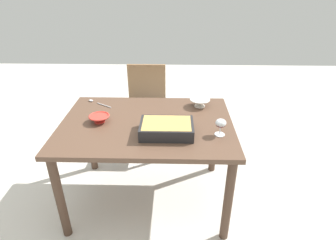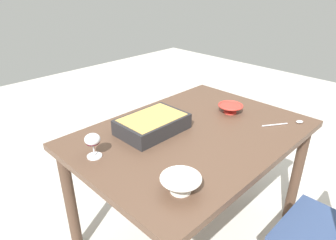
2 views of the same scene
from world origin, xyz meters
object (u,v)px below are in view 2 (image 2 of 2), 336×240
at_px(mixing_bowl, 181,183).
at_px(serving_spoon, 291,123).
at_px(dining_table, 193,147).
at_px(casserole_dish, 152,123).
at_px(wine_glass, 93,141).
at_px(small_bowl, 230,108).

relative_size(mixing_bowl, serving_spoon, 0.73).
xyz_separation_m(dining_table, casserole_dish, (-0.16, 0.17, 0.15)).
xyz_separation_m(wine_glass, small_bowl, (0.90, -0.17, -0.05)).
bearing_deg(mixing_bowl, dining_table, 34.84).
distance_m(small_bowl, serving_spoon, 0.37).
xyz_separation_m(casserole_dish, mixing_bowl, (-0.27, -0.47, -0.01)).
height_order(dining_table, serving_spoon, serving_spoon).
relative_size(dining_table, mixing_bowl, 7.72).
bearing_deg(small_bowl, serving_spoon, -71.20).
height_order(wine_glass, casserole_dish, wine_glass).
bearing_deg(mixing_bowl, small_bowl, 20.99).
height_order(casserole_dish, mixing_bowl, casserole_dish).
xyz_separation_m(dining_table, mixing_bowl, (-0.43, -0.30, 0.14)).
xyz_separation_m(dining_table, serving_spoon, (0.48, -0.35, 0.11)).
distance_m(wine_glass, serving_spoon, 1.15).
bearing_deg(serving_spoon, wine_glass, 153.01).
xyz_separation_m(casserole_dish, small_bowl, (0.52, -0.16, -0.02)).
xyz_separation_m(small_bowl, serving_spoon, (0.12, -0.35, -0.03)).
bearing_deg(serving_spoon, small_bowl, 108.80).
distance_m(dining_table, casserole_dish, 0.28).
xyz_separation_m(wine_glass, serving_spoon, (1.02, -0.52, -0.08)).
bearing_deg(dining_table, small_bowl, 0.75).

